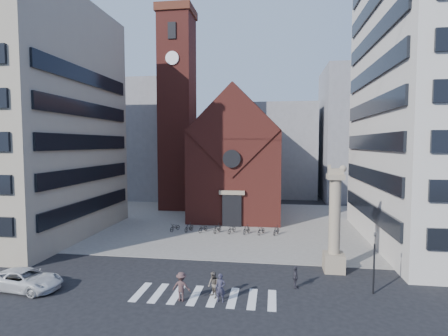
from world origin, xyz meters
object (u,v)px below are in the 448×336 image
Objects in this scene: pedestrian_1 at (213,285)px; scooter_0 at (175,227)px; white_car at (26,280)px; pedestrian_0 at (221,288)px; lion_column at (335,229)px; pedestrian_2 at (295,277)px; traffic_light at (374,261)px.

scooter_0 is at bearing 163.49° from pedestrian_1.
pedestrian_0 is at bearing -83.63° from white_car.
pedestrian_0 is at bearing -42.45° from scooter_0.
lion_column reaches higher than pedestrian_1.
pedestrian_2 is (18.93, 3.03, 0.07)m from white_car.
lion_column is 2.02× the size of traffic_light.
pedestrian_1 reaches higher than white_car.
lion_column is 4.96× the size of scooter_0.
pedestrian_2 is (-5.27, 0.22, -1.50)m from traffic_light.
scooter_0 is at bearing 141.43° from traffic_light.
traffic_light is (1.99, -4.00, -1.17)m from lion_column.
white_car reaches higher than scooter_0.
pedestrian_1 reaches higher than scooter_0.
lion_column is 4.97× the size of pedestrian_1.
lion_column reaches higher than scooter_0.
pedestrian_2 is at bearing -130.91° from lion_column.
lion_column reaches higher than white_car.
scooter_0 is (5.83, 17.45, -0.21)m from white_car.
traffic_light is 2.32× the size of pedestrian_0.
pedestrian_0 is 5.77m from pedestrian_2.
traffic_light is at bearing -77.46° from white_car.
lion_column is 5.67m from pedestrian_2.
scooter_0 is (-16.37, 10.64, -2.95)m from lion_column.
lion_column is at bearing 116.46° from traffic_light.
pedestrian_1 is 1.10× the size of pedestrian_2.
pedestrian_1 is 1.00× the size of scooter_0.
pedestrian_1 is (-10.81, -2.17, -1.42)m from traffic_light.
pedestrian_0 reaches higher than white_car.
pedestrian_2 is at bearing -74.98° from white_car.
scooter_0 is at bearing -12.55° from white_car.
white_car is at bearing -127.96° from pedestrian_1.
pedestrian_2 is (4.98, 2.92, -0.13)m from pedestrian_0.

